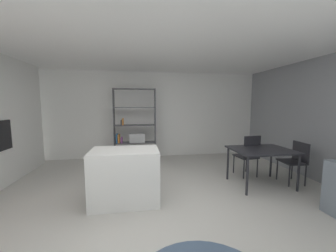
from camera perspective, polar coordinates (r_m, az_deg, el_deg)
name	(u,v)px	position (r m, az deg, el deg)	size (l,w,h in m)	color
ground_plane	(156,208)	(3.37, -3.45, -22.81)	(9.80, 9.80, 0.00)	beige
ceiling_slab	(155,33)	(3.12, -3.81, 25.46)	(7.12, 6.39, 0.06)	white
back_partition	(147,115)	(6.11, -6.30, 3.25)	(7.12, 0.06, 2.63)	white
built_in_oven	(0,136)	(4.89, -40.85, -2.20)	(0.06, 0.61, 0.58)	black
kitchen_island	(125,176)	(3.44, -12.41, -14.11)	(1.10, 0.69, 0.90)	white
open_bookshelf	(133,132)	(5.75, -10.08, -1.69)	(1.19, 0.31, 2.09)	#4C4C51
dining_table	(261,153)	(4.38, 25.66, -7.04)	(1.16, 0.89, 0.75)	#232328
dining_chair_window_side	(296,158)	(4.90, 33.33, -7.92)	(0.44, 0.48, 0.86)	#232328
dining_chair_far	(249,153)	(4.79, 22.58, -7.31)	(0.45, 0.49, 0.96)	#232328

